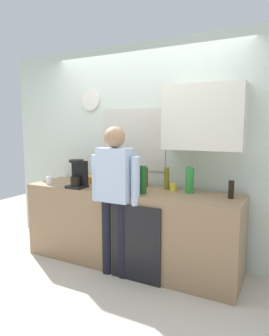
% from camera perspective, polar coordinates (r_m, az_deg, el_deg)
% --- Properties ---
extents(ground_plane, '(8.00, 8.00, 0.00)m').
position_cam_1_polar(ground_plane, '(3.46, -3.58, -19.59)').
color(ground_plane, beige).
extents(kitchen_counter, '(2.52, 0.64, 0.89)m').
position_cam_1_polar(kitchen_counter, '(3.53, -1.09, -11.16)').
color(kitchen_counter, '#937251').
rests_on(kitchen_counter, ground_plane).
extents(dishwasher_panel, '(0.56, 0.02, 0.80)m').
position_cam_1_polar(dishwasher_panel, '(3.16, 0.14, -14.34)').
color(dishwasher_panel, black).
rests_on(dishwasher_panel, ground_plane).
extents(back_wall_assembly, '(4.12, 0.42, 2.60)m').
position_cam_1_polar(back_wall_assembly, '(3.66, 3.34, 4.13)').
color(back_wall_assembly, silver).
rests_on(back_wall_assembly, ground_plane).
extents(coffee_maker, '(0.20, 0.20, 0.33)m').
position_cam_1_polar(coffee_maker, '(3.54, -10.70, -1.33)').
color(coffee_maker, black).
rests_on(coffee_maker, kitchen_counter).
extents(bottle_clear_soda, '(0.09, 0.09, 0.28)m').
position_cam_1_polar(bottle_clear_soda, '(3.23, 10.50, -2.28)').
color(bottle_clear_soda, '#2D8C33').
rests_on(bottle_clear_soda, kitchen_counter).
extents(bottle_olive_oil, '(0.06, 0.06, 0.25)m').
position_cam_1_polar(bottle_olive_oil, '(3.39, 6.15, -1.99)').
color(bottle_olive_oil, olive).
rests_on(bottle_olive_oil, kitchen_counter).
extents(bottle_dark_sauce, '(0.06, 0.06, 0.18)m').
position_cam_1_polar(bottle_dark_sauce, '(3.10, 17.97, -3.92)').
color(bottle_dark_sauce, black).
rests_on(bottle_dark_sauce, kitchen_counter).
extents(bottle_green_wine, '(0.07, 0.07, 0.30)m').
position_cam_1_polar(bottle_green_wine, '(3.14, 1.65, -2.26)').
color(bottle_green_wine, '#195923').
rests_on(bottle_green_wine, kitchen_counter).
extents(bottle_amber_beer, '(0.06, 0.06, 0.23)m').
position_cam_1_polar(bottle_amber_beer, '(3.51, 2.11, -1.80)').
color(bottle_amber_beer, brown).
rests_on(bottle_amber_beer, kitchen_counter).
extents(cup_white_mug, '(0.08, 0.08, 0.09)m').
position_cam_1_polar(cup_white_mug, '(3.84, -15.93, -2.28)').
color(cup_white_mug, white).
rests_on(cup_white_mug, kitchen_counter).
extents(cup_yellow_cup, '(0.07, 0.07, 0.08)m').
position_cam_1_polar(cup_yellow_cup, '(3.34, 7.42, -3.61)').
color(cup_yellow_cup, yellow).
rests_on(cup_yellow_cup, kitchen_counter).
extents(cup_blue_mug, '(0.08, 0.08, 0.10)m').
position_cam_1_polar(cup_blue_mug, '(3.68, -7.07, -2.44)').
color(cup_blue_mug, '#3351B2').
rests_on(cup_blue_mug, kitchen_counter).
extents(mixing_bowl, '(0.22, 0.22, 0.08)m').
position_cam_1_polar(mixing_bowl, '(3.89, -8.37, -2.06)').
color(mixing_bowl, orange).
rests_on(mixing_bowl, kitchen_counter).
extents(person_at_sink, '(0.57, 0.22, 1.60)m').
position_cam_1_polar(person_at_sink, '(3.14, -3.73, -4.04)').
color(person_at_sink, black).
rests_on(person_at_sink, ground_plane).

